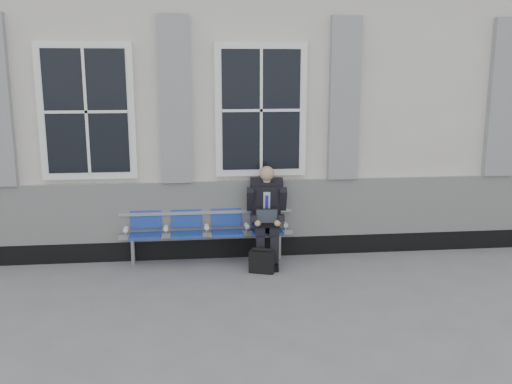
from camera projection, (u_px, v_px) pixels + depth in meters
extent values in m
plane|color=slate|center=(247.00, 292.00, 7.41)|extent=(70.00, 70.00, 0.00)
cube|color=beige|center=(228.00, 111.00, 10.37)|extent=(14.00, 4.00, 4.20)
cube|color=black|center=(238.00, 247.00, 8.81)|extent=(14.00, 0.10, 0.30)
cube|color=silver|center=(238.00, 209.00, 8.67)|extent=(14.00, 0.08, 0.90)
cube|color=gray|center=(175.00, 100.00, 8.20)|extent=(0.45, 0.14, 2.40)
cube|color=gray|center=(344.00, 99.00, 8.48)|extent=(0.45, 0.14, 2.40)
cube|color=gray|center=(503.00, 98.00, 8.75)|extent=(0.45, 0.14, 2.40)
cube|color=white|center=(87.00, 112.00, 8.12)|extent=(1.35, 0.10, 1.95)
cube|color=black|center=(86.00, 112.00, 8.07)|extent=(1.15, 0.02, 1.75)
cube|color=white|center=(261.00, 110.00, 8.39)|extent=(1.35, 0.10, 1.95)
cube|color=black|center=(261.00, 110.00, 8.34)|extent=(1.15, 0.02, 1.75)
cube|color=#9EA0A3|center=(207.00, 234.00, 8.53)|extent=(2.60, 0.07, 0.07)
cube|color=#9EA0A3|center=(206.00, 212.00, 8.58)|extent=(2.60, 0.05, 0.05)
cylinder|color=#9EA0A3|center=(133.00, 251.00, 8.46)|extent=(0.06, 0.06, 0.39)
cylinder|color=#9EA0A3|center=(279.00, 246.00, 8.70)|extent=(0.06, 0.06, 0.39)
cube|color=navy|center=(145.00, 236.00, 8.35)|extent=(0.46, 0.42, 0.07)
cube|color=navy|center=(146.00, 215.00, 8.50)|extent=(0.46, 0.10, 0.40)
cube|color=navy|center=(187.00, 235.00, 8.41)|extent=(0.46, 0.42, 0.07)
cube|color=navy|center=(186.00, 214.00, 8.56)|extent=(0.46, 0.10, 0.40)
cube|color=navy|center=(227.00, 233.00, 8.48)|extent=(0.46, 0.42, 0.07)
cube|color=navy|center=(226.00, 213.00, 8.63)|extent=(0.46, 0.10, 0.40)
cube|color=navy|center=(267.00, 232.00, 8.55)|extent=(0.46, 0.42, 0.07)
cube|color=navy|center=(265.00, 212.00, 8.70)|extent=(0.46, 0.10, 0.40)
cylinder|color=white|center=(126.00, 229.00, 8.33)|extent=(0.07, 0.12, 0.07)
cylinder|color=white|center=(166.00, 228.00, 8.39)|extent=(0.07, 0.12, 0.07)
cylinder|color=white|center=(207.00, 227.00, 8.46)|extent=(0.07, 0.12, 0.07)
cylinder|color=white|center=(247.00, 226.00, 8.52)|extent=(0.07, 0.12, 0.07)
cylinder|color=white|center=(285.00, 224.00, 8.59)|extent=(0.07, 0.12, 0.07)
cube|color=black|center=(260.00, 266.00, 8.25)|extent=(0.14, 0.27, 0.09)
cube|color=black|center=(274.00, 266.00, 8.26)|extent=(0.14, 0.27, 0.09)
cube|color=black|center=(260.00, 252.00, 8.27)|extent=(0.13, 0.14, 0.47)
cube|color=black|center=(274.00, 252.00, 8.27)|extent=(0.13, 0.14, 0.47)
cube|color=black|center=(260.00, 228.00, 8.42)|extent=(0.18, 0.47, 0.14)
cube|color=black|center=(274.00, 228.00, 8.43)|extent=(0.18, 0.47, 0.14)
cube|color=black|center=(266.00, 203.00, 8.55)|extent=(0.46, 0.38, 0.64)
cube|color=silver|center=(267.00, 203.00, 8.43)|extent=(0.11, 0.10, 0.36)
cube|color=#2D219D|center=(267.00, 205.00, 8.43)|extent=(0.05, 0.08, 0.30)
cube|color=black|center=(267.00, 183.00, 8.46)|extent=(0.51, 0.28, 0.15)
cylinder|color=tan|center=(267.00, 179.00, 8.40)|extent=(0.11, 0.11, 0.10)
sphere|color=tan|center=(267.00, 173.00, 8.31)|extent=(0.21, 0.21, 0.21)
cube|color=black|center=(250.00, 199.00, 8.43)|extent=(0.13, 0.30, 0.38)
cube|color=black|center=(283.00, 199.00, 8.44)|extent=(0.13, 0.30, 0.38)
cube|color=black|center=(253.00, 218.00, 8.31)|extent=(0.12, 0.32, 0.14)
cube|color=black|center=(281.00, 218.00, 8.32)|extent=(0.12, 0.32, 0.14)
sphere|color=tan|center=(258.00, 223.00, 8.18)|extent=(0.09, 0.09, 0.09)
sphere|color=tan|center=(277.00, 223.00, 8.18)|extent=(0.09, 0.09, 0.09)
cube|color=black|center=(267.00, 225.00, 8.27)|extent=(0.35, 0.26, 0.02)
cube|color=black|center=(267.00, 216.00, 8.36)|extent=(0.34, 0.12, 0.21)
cube|color=black|center=(267.00, 216.00, 8.36)|extent=(0.31, 0.10, 0.18)
cube|color=black|center=(262.00, 262.00, 8.10)|extent=(0.38, 0.26, 0.32)
cylinder|color=black|center=(262.00, 250.00, 8.06)|extent=(0.28, 0.14, 0.06)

